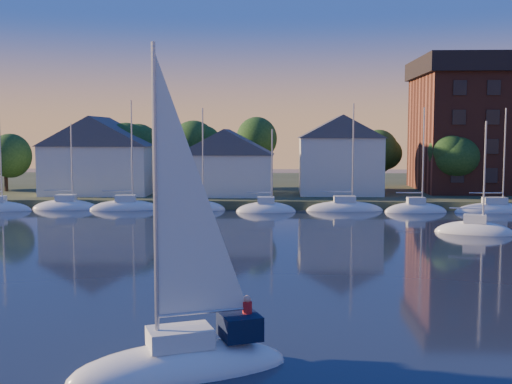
# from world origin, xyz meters

# --- Properties ---
(shoreline_land) EXTENTS (160.00, 50.00, 2.00)m
(shoreline_land) POSITION_xyz_m (0.00, 75.00, 0.00)
(shoreline_land) COLOR #354025
(shoreline_land) RESTS_ON ground
(wooden_dock) EXTENTS (120.00, 3.00, 1.00)m
(wooden_dock) POSITION_xyz_m (0.00, 52.00, 0.00)
(wooden_dock) COLOR brown
(wooden_dock) RESTS_ON ground
(clubhouse_west) EXTENTS (13.65, 9.45, 9.64)m
(clubhouse_west) POSITION_xyz_m (-22.00, 58.00, 5.93)
(clubhouse_west) COLOR silver
(clubhouse_west) RESTS_ON shoreline_land
(clubhouse_centre) EXTENTS (11.55, 8.40, 8.08)m
(clubhouse_centre) POSITION_xyz_m (-6.00, 57.00, 5.13)
(clubhouse_centre) COLOR silver
(clubhouse_centre) RESTS_ON shoreline_land
(clubhouse_east) EXTENTS (10.50, 8.40, 9.80)m
(clubhouse_east) POSITION_xyz_m (8.00, 59.00, 6.00)
(clubhouse_east) COLOR silver
(clubhouse_east) RESTS_ON shoreline_land
(tree_line) EXTENTS (93.40, 5.40, 8.90)m
(tree_line) POSITION_xyz_m (2.00, 63.00, 7.18)
(tree_line) COLOR #382419
(tree_line) RESTS_ON shoreline_land
(moored_fleet) EXTENTS (71.50, 2.40, 12.05)m
(moored_fleet) POSITION_xyz_m (-8.00, 49.00, 0.10)
(moored_fleet) COLOR silver
(moored_fleet) RESTS_ON ground
(hero_sailboat) EXTENTS (8.54, 5.43, 12.91)m
(hero_sailboat) POSITION_xyz_m (-2.71, 1.17, 0.55)
(hero_sailboat) COLOR silver
(hero_sailboat) RESTS_ON ground
(drifting_sailboat_right) EXTENTS (7.03, 4.08, 10.76)m
(drifting_sailboat_right) POSITION_xyz_m (17.40, 33.97, 0.10)
(drifting_sailboat_right) COLOR silver
(drifting_sailboat_right) RESTS_ON ground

